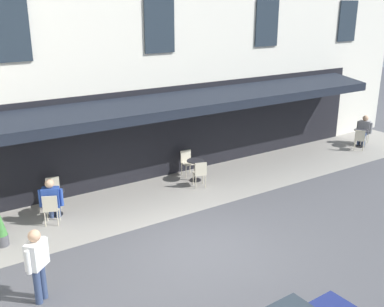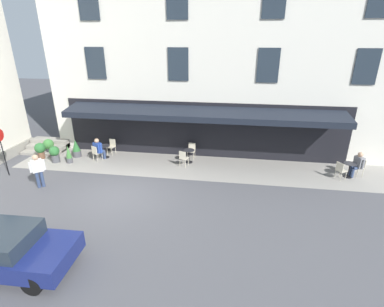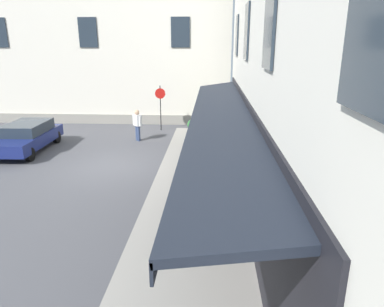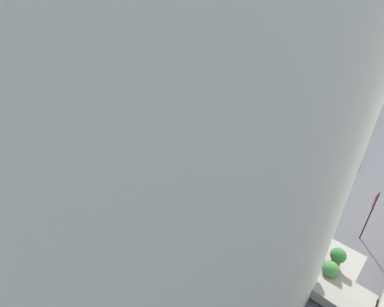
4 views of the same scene
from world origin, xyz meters
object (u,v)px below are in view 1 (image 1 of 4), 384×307
cafe_chair_cream_near_door (365,131)px  seated_companion_in_blue (52,199)px  cafe_table_mid_terrace (55,199)px  potted_plant_by_steps (0,228)px  cafe_table_near_entrance (195,167)px  cafe_table_streetside (361,136)px  seated_patron_in_grey (364,129)px  cafe_chair_cream_facing_street (360,138)px  cafe_chair_cream_kerbside (53,190)px  walking_pedestrian_in_white (37,260)px  cafe_chair_cream_by_window (51,207)px  cafe_chair_cream_under_awning (187,161)px  cafe_chair_cream_corner_left (200,172)px

cafe_chair_cream_near_door → seated_companion_in_blue: size_ratio=0.69×
cafe_table_mid_terrace → seated_companion_in_blue: bearing=64.4°
seated_companion_in_blue → potted_plant_by_steps: (1.50, 0.63, -0.20)m
cafe_table_near_entrance → potted_plant_by_steps: bearing=8.9°
cafe_table_near_entrance → cafe_table_streetside: 8.22m
cafe_chair_cream_near_door → seated_patron_in_grey: 0.26m
cafe_table_streetside → cafe_chair_cream_facing_street: size_ratio=0.82×
cafe_chair_cream_facing_street → seated_patron_in_grey: bearing=-151.2°
cafe_table_near_entrance → seated_companion_in_blue: size_ratio=0.57×
cafe_chair_cream_kerbside → seated_patron_in_grey: bearing=175.6°
cafe_chair_cream_near_door → walking_pedestrian_in_white: (15.18, 3.49, 0.40)m
walking_pedestrian_in_white → cafe_chair_cream_by_window: bearing=-110.3°
cafe_table_streetside → seated_patron_in_grey: (-0.38, -0.16, 0.20)m
cafe_table_streetside → seated_companion_in_blue: seated_companion_in_blue is taller
cafe_chair_cream_facing_street → walking_pedestrian_in_white: size_ratio=0.56×
seated_companion_in_blue → cafe_chair_cream_kerbside: bearing=-108.5°
cafe_chair_cream_under_awning → cafe_chair_cream_facing_street: size_ratio=1.00×
cafe_chair_cream_by_window → cafe_chair_cream_near_door: 13.98m
cafe_chair_cream_under_awning → seated_companion_in_blue: bearing=11.3°
cafe_table_mid_terrace → cafe_chair_cream_facing_street: size_ratio=0.82×
cafe_table_mid_terrace → potted_plant_by_steps: (1.68, 1.01, 0.01)m
cafe_table_streetside → cafe_chair_cream_near_door: cafe_chair_cream_near_door is taller
cafe_table_near_entrance → cafe_chair_cream_by_window: cafe_chair_cream_by_window is taller
seated_patron_in_grey → cafe_chair_cream_facing_street: bearing=28.8°
cafe_table_near_entrance → cafe_chair_cream_corner_left: 0.63m
cafe_chair_cream_corner_left → cafe_chair_cream_under_awning: bearing=-102.1°
cafe_chair_cream_under_awning → cafe_chair_cream_near_door: size_ratio=1.00×
cafe_table_mid_terrace → walking_pedestrian_in_white: (1.48, 3.83, 0.46)m
cafe_table_near_entrance → cafe_chair_cream_facing_street: size_ratio=0.82×
cafe_chair_cream_corner_left → cafe_chair_cream_kerbside: same height
walking_pedestrian_in_white → cafe_chair_cream_facing_street: bearing=-168.4°
cafe_chair_cream_under_awning → cafe_table_streetside: (-8.14, 1.24, -0.06)m
cafe_chair_cream_under_awning → cafe_chair_cream_kerbside: size_ratio=1.00×
cafe_table_mid_terrace → seated_companion_in_blue: size_ratio=0.57×
cafe_chair_cream_facing_street → seated_patron_in_grey: size_ratio=0.70×
cafe_chair_cream_by_window → cafe_table_streetside: bearing=179.9°
cafe_chair_cream_by_window → walking_pedestrian_in_white: bearing=69.7°
cafe_chair_cream_near_door → cafe_chair_cream_by_window: bearing=0.9°
cafe_chair_cream_near_door → seated_patron_in_grey: size_ratio=0.70×
seated_companion_in_blue → cafe_chair_cream_facing_street: bearing=177.5°
cafe_chair_cream_corner_left → cafe_chair_cream_facing_street: 7.88m
cafe_table_streetside → cafe_chair_cream_corner_left: bearing=-0.1°
cafe_table_mid_terrace → potted_plant_by_steps: bearing=30.9°
cafe_table_streetside → potted_plant_by_steps: (14.80, 0.42, 0.01)m
cafe_table_near_entrance → walking_pedestrian_in_white: 7.49m
cafe_chair_cream_under_awning → cafe_chair_cream_near_door: (-8.72, 0.99, 0.00)m
cafe_chair_cream_corner_left → cafe_table_streetside: size_ratio=1.21×
cafe_table_near_entrance → cafe_table_mid_terrace: size_ratio=1.00×
cafe_chair_cream_kerbside → cafe_chair_cream_facing_street: (-12.44, 1.54, 0.00)m
cafe_chair_cream_facing_street → seated_companion_in_blue: 12.78m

